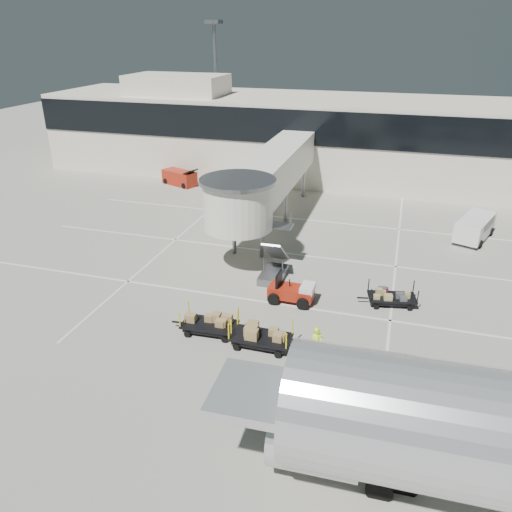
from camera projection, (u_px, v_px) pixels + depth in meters
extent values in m
plane|color=#AAA798|center=(274.00, 323.00, 26.93)|extent=(140.00, 140.00, 0.00)
cube|color=silver|center=(283.00, 304.00, 28.67)|extent=(40.00, 0.15, 0.02)
cube|color=silver|center=(307.00, 256.00, 34.76)|extent=(40.00, 0.15, 0.02)
cube|color=silver|center=(324.00, 221.00, 40.84)|extent=(40.00, 0.15, 0.02)
cube|color=silver|center=(396.00, 260.00, 34.07)|extent=(0.15, 30.00, 0.02)
cube|color=silver|center=(181.00, 235.00, 38.22)|extent=(0.15, 30.00, 0.02)
cube|color=beige|center=(349.00, 139.00, 51.35)|extent=(64.00, 12.00, 8.00)
cube|color=black|center=(342.00, 130.00, 45.25)|extent=(64.00, 0.12, 3.20)
cube|color=beige|center=(177.00, 85.00, 52.19)|extent=(10.00, 6.00, 2.00)
cylinder|color=slate|center=(216.00, 93.00, 57.52)|extent=(0.36, 0.36, 15.00)
cube|color=slate|center=(214.00, 22.00, 54.37)|extent=(1.60, 1.60, 0.40)
cube|color=silver|center=(274.00, 170.00, 39.22)|extent=(3.00, 18.00, 2.80)
cylinder|color=silver|center=(238.00, 205.00, 31.39)|extent=(4.40, 4.40, 3.00)
cylinder|color=slate|center=(238.00, 181.00, 30.71)|extent=(4.80, 4.80, 0.25)
cylinder|color=slate|center=(234.00, 234.00, 34.58)|extent=(0.28, 0.28, 2.90)
cylinder|color=slate|center=(262.00, 237.00, 34.06)|extent=(0.28, 0.28, 2.90)
cylinder|color=slate|center=(262.00, 203.00, 40.67)|extent=(0.28, 0.28, 2.90)
cylinder|color=slate|center=(286.00, 205.00, 40.15)|extent=(0.28, 0.28, 2.90)
cylinder|color=slate|center=(282.00, 180.00, 46.76)|extent=(0.28, 0.28, 2.90)
cylinder|color=slate|center=(303.00, 182.00, 46.24)|extent=(0.28, 0.28, 2.90)
cube|color=slate|center=(273.00, 275.00, 31.54)|extent=(1.40, 2.60, 0.50)
cube|color=slate|center=(276.00, 252.00, 31.49)|extent=(1.20, 2.60, 2.06)
cube|color=slate|center=(281.00, 226.00, 32.19)|extent=(1.40, 1.20, 0.12)
cube|color=#9C1F0E|center=(291.00, 292.00, 28.82)|extent=(2.60, 1.30, 0.64)
cube|color=white|center=(308.00, 288.00, 28.36)|extent=(0.78, 1.20, 0.37)
cube|color=black|center=(279.00, 280.00, 28.76)|extent=(0.16, 1.07, 0.96)
cylinder|color=black|center=(273.00, 299.00, 28.56)|extent=(0.69, 0.29, 0.68)
cylinder|color=black|center=(280.00, 288.00, 29.76)|extent=(0.69, 0.29, 0.68)
cylinder|color=black|center=(303.00, 304.00, 28.08)|extent=(0.69, 0.29, 0.68)
cylinder|color=black|center=(308.00, 292.00, 29.28)|extent=(0.69, 0.29, 0.68)
cube|color=black|center=(392.00, 297.00, 28.48)|extent=(2.89, 1.85, 0.11)
cube|color=black|center=(392.00, 300.00, 28.55)|extent=(2.58, 1.60, 0.22)
cube|color=black|center=(363.00, 298.00, 28.66)|extent=(0.62, 0.20, 0.07)
cylinder|color=black|center=(376.00, 307.00, 28.15)|extent=(0.32, 0.18, 0.30)
cylinder|color=black|center=(373.00, 296.00, 29.24)|extent=(0.32, 0.18, 0.30)
cylinder|color=black|center=(410.00, 308.00, 28.01)|extent=(0.32, 0.18, 0.30)
cylinder|color=black|center=(406.00, 298.00, 29.09)|extent=(0.32, 0.18, 0.30)
cylinder|color=black|center=(371.00, 295.00, 27.87)|extent=(0.06, 0.06, 0.80)
cylinder|color=black|center=(369.00, 285.00, 28.95)|extent=(0.06, 0.06, 0.80)
cylinder|color=black|center=(418.00, 297.00, 27.67)|extent=(0.06, 0.06, 0.80)
cylinder|color=black|center=(414.00, 287.00, 28.76)|extent=(0.06, 0.06, 0.80)
cube|color=#14183F|center=(386.00, 292.00, 28.53)|extent=(0.49, 0.37, 0.39)
cube|color=#14183F|center=(401.00, 296.00, 28.28)|extent=(0.39, 0.36, 0.23)
cube|color=#14183F|center=(397.00, 297.00, 28.18)|extent=(0.51, 0.40, 0.24)
cube|color=#A09057|center=(401.00, 294.00, 28.40)|extent=(0.39, 0.39, 0.27)
cube|color=#A09057|center=(397.00, 295.00, 28.32)|extent=(0.42, 0.38, 0.23)
cube|color=#414145|center=(383.00, 291.00, 28.80)|extent=(0.42, 0.34, 0.24)
cube|color=maroon|center=(395.00, 295.00, 28.20)|extent=(0.42, 0.35, 0.37)
cube|color=#14183F|center=(377.00, 295.00, 28.18)|extent=(0.43, 0.37, 0.37)
cube|color=#14183F|center=(375.00, 291.00, 28.67)|extent=(0.42, 0.36, 0.32)
cube|color=black|center=(261.00, 337.00, 24.71)|extent=(3.01, 1.51, 0.12)
cube|color=black|center=(261.00, 340.00, 24.79)|extent=(2.71, 1.29, 0.25)
cube|color=black|center=(226.00, 333.00, 25.26)|extent=(0.70, 0.08, 0.08)
cylinder|color=black|center=(237.00, 347.00, 24.56)|extent=(0.34, 0.14, 0.34)
cylinder|color=black|center=(245.00, 333.00, 25.74)|extent=(0.34, 0.14, 0.34)
cylinder|color=black|center=(278.00, 355.00, 24.01)|extent=(0.34, 0.14, 0.34)
cylinder|color=black|center=(285.00, 339.00, 25.18)|extent=(0.34, 0.14, 0.34)
cylinder|color=yellow|center=(229.00, 332.00, 24.31)|extent=(0.07, 0.07, 0.90)
cylinder|color=yellow|center=(238.00, 318.00, 25.49)|extent=(0.07, 0.07, 0.90)
cylinder|color=yellow|center=(286.00, 342.00, 23.56)|extent=(0.07, 0.07, 0.90)
cylinder|color=yellow|center=(293.00, 327.00, 24.73)|extent=(0.07, 0.07, 0.90)
cube|color=#A4814F|center=(261.00, 334.00, 24.39)|extent=(0.65, 0.44, 0.52)
cube|color=#A4814F|center=(259.00, 333.00, 24.49)|extent=(0.42, 0.39, 0.49)
cube|color=#A4814F|center=(282.00, 335.00, 24.41)|extent=(0.45, 0.37, 0.42)
cube|color=#A4814F|center=(265.00, 331.00, 24.73)|extent=(0.62, 0.40, 0.42)
cube|color=#A4814F|center=(262.00, 327.00, 24.93)|extent=(0.56, 0.35, 0.50)
cube|color=#A4814F|center=(264.00, 329.00, 24.87)|extent=(0.47, 0.44, 0.43)
cube|color=#A4814F|center=(260.00, 335.00, 24.42)|extent=(0.49, 0.36, 0.40)
cube|color=black|center=(210.00, 324.00, 25.82)|extent=(2.92, 1.56, 0.11)
cube|color=black|center=(210.00, 327.00, 25.89)|extent=(2.62, 1.34, 0.24)
cube|color=black|center=(178.00, 322.00, 26.26)|extent=(0.67, 0.11, 0.08)
cylinder|color=black|center=(187.00, 334.00, 25.62)|extent=(0.33, 0.15, 0.32)
cylinder|color=black|center=(196.00, 321.00, 26.75)|extent=(0.33, 0.15, 0.32)
cylinder|color=black|center=(225.00, 340.00, 25.18)|extent=(0.33, 0.15, 0.32)
cylinder|color=black|center=(232.00, 326.00, 26.32)|extent=(0.33, 0.15, 0.32)
cylinder|color=yellow|center=(180.00, 320.00, 25.37)|extent=(0.07, 0.07, 0.86)
cylinder|color=yellow|center=(189.00, 308.00, 26.50)|extent=(0.07, 0.07, 0.86)
cylinder|color=yellow|center=(231.00, 327.00, 24.77)|extent=(0.07, 0.07, 0.86)
cylinder|color=yellow|center=(238.00, 314.00, 25.90)|extent=(0.07, 0.07, 0.86)
cube|color=#A4814F|center=(221.00, 322.00, 25.45)|extent=(0.41, 0.53, 0.51)
cube|color=#A4814F|center=(216.00, 321.00, 25.57)|extent=(0.55, 0.52, 0.45)
cube|color=#A4814F|center=(195.00, 316.00, 26.01)|extent=(0.47, 0.53, 0.44)
cube|color=#A4814F|center=(190.00, 323.00, 25.50)|extent=(0.61, 0.51, 0.34)
cube|color=#A4814F|center=(195.00, 316.00, 26.04)|extent=(0.47, 0.53, 0.45)
cube|color=#A4814F|center=(209.00, 320.00, 25.74)|extent=(0.53, 0.37, 0.40)
imported|color=#D0FF1A|center=(317.00, 343.00, 23.79)|extent=(0.71, 0.63, 1.64)
cube|color=white|center=(475.00, 227.00, 37.10)|extent=(3.29, 4.84, 1.45)
cube|color=white|center=(482.00, 223.00, 38.67)|extent=(1.80, 1.09, 0.84)
cube|color=black|center=(476.00, 221.00, 37.08)|extent=(2.71, 3.27, 0.58)
cylinder|color=black|center=(455.00, 238.00, 36.79)|extent=(0.43, 0.67, 0.64)
cylinder|color=black|center=(480.00, 244.00, 35.81)|extent=(0.43, 0.67, 0.64)
cylinder|color=black|center=(467.00, 227.00, 38.95)|extent=(0.43, 0.67, 0.64)
cylinder|color=black|center=(491.00, 232.00, 37.97)|extent=(0.43, 0.67, 0.64)
cube|color=#9C1F0E|center=(180.00, 178.00, 50.08)|extent=(3.93, 2.78, 1.43)
cube|color=black|center=(190.00, 172.00, 48.78)|extent=(1.35, 1.58, 0.51)
cylinder|color=black|center=(166.00, 181.00, 50.55)|extent=(0.62, 0.44, 0.57)
cylinder|color=black|center=(176.00, 178.00, 51.49)|extent=(0.62, 0.44, 0.57)
cylinder|color=black|center=(184.00, 186.00, 49.03)|extent=(0.62, 0.44, 0.57)
cylinder|color=black|center=(194.00, 183.00, 49.97)|extent=(0.62, 0.44, 0.57)
cube|color=silver|center=(366.00, 413.00, 16.22)|extent=(10.47, 3.22, 0.36)
cylinder|color=silver|center=(316.00, 439.00, 17.22)|extent=(3.19, 2.48, 2.39)
cube|color=silver|center=(317.00, 418.00, 16.83)|extent=(0.84, 0.28, 1.14)
cylinder|color=slate|center=(406.00, 479.00, 16.93)|extent=(0.31, 0.31, 1.14)
cylinder|color=black|center=(405.00, 485.00, 17.04)|extent=(0.94, 0.36, 0.94)
cylinder|color=slate|center=(381.00, 478.00, 16.65)|extent=(0.29, 0.29, 1.66)
cylinder|color=black|center=(379.00, 489.00, 16.87)|extent=(0.94, 0.36, 0.94)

